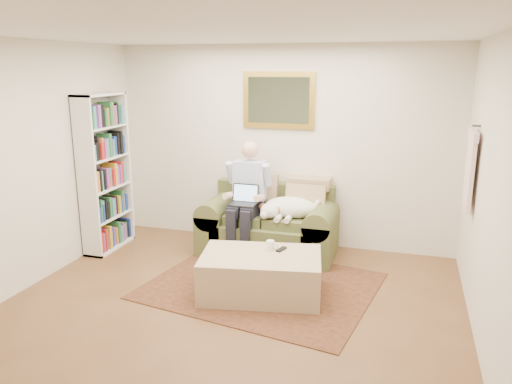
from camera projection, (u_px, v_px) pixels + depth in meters
The scene contains 12 objects.
room_shell at pixel (224, 182), 4.52m from camera, with size 4.51×5.00×2.61m.
rug at pixel (261, 285), 5.43m from camera, with size 2.33×1.86×0.01m, color black.
sofa at pixel (269, 230), 6.35m from camera, with size 1.69×0.86×1.01m.
seated_man at pixel (246, 200), 6.17m from camera, with size 0.56×0.79×1.42m, color #8C9CD8, non-canonical shape.
laptop at pixel (244, 199), 6.10m from camera, with size 0.33×0.26×0.24m.
sleeping_dog at pixel (291, 207), 6.10m from camera, with size 0.70×0.44×0.26m, color white, non-canonical shape.
ottoman at pixel (261, 275), 5.17m from camera, with size 1.22×0.78×0.44m, color tan.
coffee_mug at pixel (270, 245), 5.25m from camera, with size 0.08×0.08×0.10m, color white.
tv_remote at pixel (281, 249), 5.24m from camera, with size 0.05×0.15×0.02m, color black.
bookshelf at pixel (105, 173), 6.35m from camera, with size 0.28×0.80×2.00m, color white, non-canonical shape.
wall_mirror at pixel (279, 100), 6.35m from camera, with size 0.94×0.04×0.72m.
hanging_shirt at pixel (470, 165), 5.04m from camera, with size 0.06×0.52×0.90m, color #FBD7CF, non-canonical shape.
Camera 1 is at (1.57, -3.77, 2.33)m, focal length 35.00 mm.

